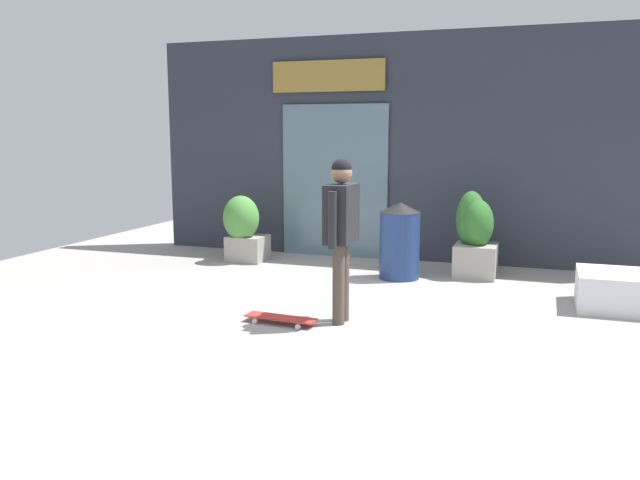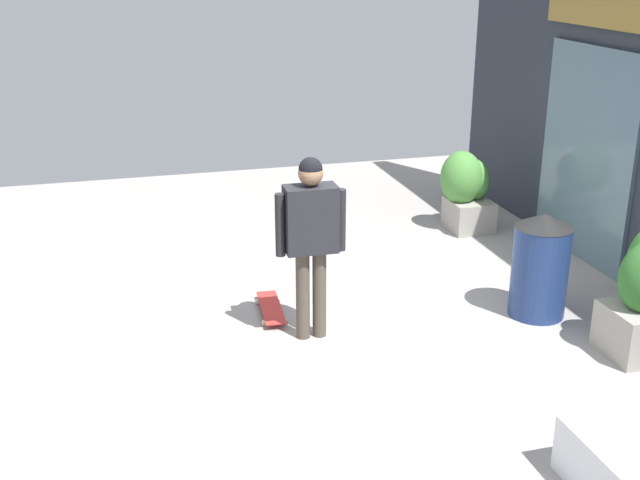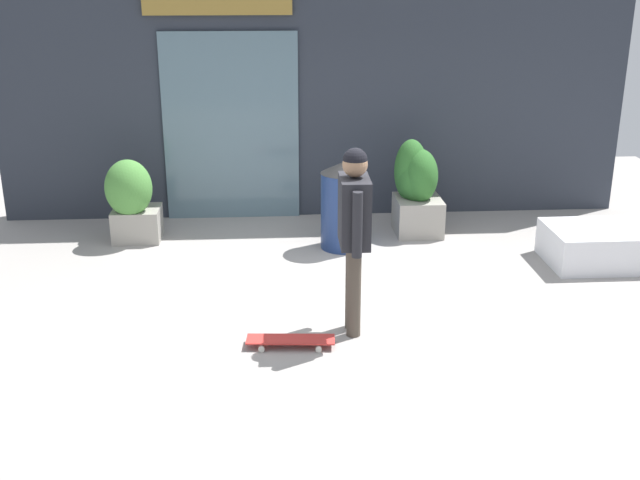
% 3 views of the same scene
% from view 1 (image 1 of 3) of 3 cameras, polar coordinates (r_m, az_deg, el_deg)
% --- Properties ---
extents(ground_plane, '(12.00, 12.00, 0.00)m').
position_cam_1_polar(ground_plane, '(7.79, 2.54, -5.62)').
color(ground_plane, '#9E9993').
extents(building_facade, '(8.33, 0.31, 3.53)m').
position_cam_1_polar(building_facade, '(10.47, 7.14, 7.89)').
color(building_facade, '#2D333D').
rests_on(building_facade, ground_plane).
extents(skateboarder, '(0.27, 0.66, 1.75)m').
position_cam_1_polar(skateboarder, '(6.84, 1.87, 1.55)').
color(skateboarder, '#4C4238').
rests_on(skateboarder, ground_plane).
extents(skateboard, '(0.81, 0.29, 0.08)m').
position_cam_1_polar(skateboard, '(7.00, -3.46, -6.83)').
color(skateboard, red).
rests_on(skateboard, ground_plane).
extents(planter_box_left, '(0.66, 0.67, 1.05)m').
position_cam_1_polar(planter_box_left, '(10.33, -6.71, 1.15)').
color(planter_box_left, gray).
rests_on(planter_box_left, ground_plane).
extents(planter_box_right, '(0.59, 0.64, 1.20)m').
position_cam_1_polar(planter_box_right, '(9.42, 13.36, 0.58)').
color(planter_box_right, gray).
rests_on(planter_box_right, ground_plane).
extents(trash_bin, '(0.57, 0.57, 1.07)m').
position_cam_1_polar(trash_bin, '(9.09, 6.98, -0.04)').
color(trash_bin, navy).
rests_on(trash_bin, ground_plane).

